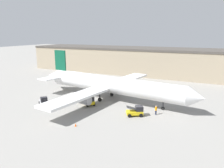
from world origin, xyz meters
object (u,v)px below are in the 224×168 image
Objects in this scene: ground_crew_worker at (156,110)px; baggage_tug at (44,101)px; airplane at (109,85)px; pushback_tug at (90,101)px; safety_cone_near at (76,125)px; belt_loader_truck at (136,111)px.

ground_crew_worker is 24.31m from baggage_tug.
pushback_tug is (-1.87, -5.80, -2.64)m from airplane.
airplane reaches higher than pushback_tug.
safety_cone_near is at bearing 13.28° from baggage_tug.
pushback_tug reaches higher than belt_loader_truck.
airplane reaches higher than ground_crew_worker.
airplane is 12.40m from belt_loader_truck.
baggage_tug reaches higher than safety_cone_near.
belt_loader_truck is 1.01× the size of pushback_tug.
baggage_tug is (-23.70, -5.42, -0.01)m from ground_crew_worker.
airplane is 12.16× the size of belt_loader_truck.
ground_crew_worker is at bearing 46.04° from safety_cone_near.
belt_loader_truck is at bearing 32.63° from pushback_tug.
ground_crew_worker reaches higher than safety_cone_near.
belt_loader_truck is at bearing 47.44° from baggage_tug.
safety_cone_near is at bearing -76.17° from airplane.
pushback_tug is at bearing 141.43° from belt_loader_truck.
airplane reaches higher than baggage_tug.
airplane is 12.30× the size of pushback_tug.
safety_cone_near is (-7.72, -9.12, -0.68)m from belt_loader_truck.
belt_loader_truck is at bearing -164.07° from ground_crew_worker.
airplane is at bearing 111.67° from belt_loader_truck.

